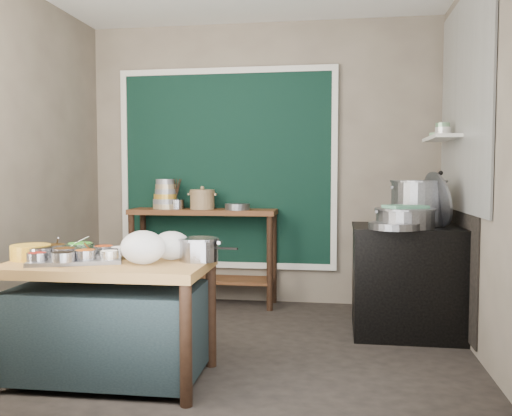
# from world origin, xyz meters

# --- Properties ---
(floor) EXTENTS (3.50, 3.00, 0.02)m
(floor) POSITION_xyz_m (0.00, 0.00, -0.01)
(floor) COLOR #2E2723
(floor) RESTS_ON ground
(back_wall) EXTENTS (3.50, 0.02, 2.80)m
(back_wall) POSITION_xyz_m (0.00, 1.51, 1.40)
(back_wall) COLOR #796D5D
(back_wall) RESTS_ON floor
(left_wall) EXTENTS (0.02, 3.00, 2.80)m
(left_wall) POSITION_xyz_m (-1.76, 0.00, 1.40)
(left_wall) COLOR #796D5D
(left_wall) RESTS_ON floor
(right_wall) EXTENTS (0.02, 3.00, 2.80)m
(right_wall) POSITION_xyz_m (1.76, 0.00, 1.40)
(right_wall) COLOR #796D5D
(right_wall) RESTS_ON floor
(curtain_panel) EXTENTS (2.10, 0.02, 1.90)m
(curtain_panel) POSITION_xyz_m (-0.35, 1.47, 1.35)
(curtain_panel) COLOR black
(curtain_panel) RESTS_ON back_wall
(curtain_frame) EXTENTS (2.22, 0.03, 2.02)m
(curtain_frame) POSITION_xyz_m (-0.35, 1.46, 1.35)
(curtain_frame) COLOR beige
(curtain_frame) RESTS_ON back_wall
(tile_panel) EXTENTS (0.02, 1.70, 1.70)m
(tile_panel) POSITION_xyz_m (1.74, 0.55, 1.85)
(tile_panel) COLOR #B2B2AA
(tile_panel) RESTS_ON right_wall
(soot_patch) EXTENTS (0.01, 1.30, 1.30)m
(soot_patch) POSITION_xyz_m (1.74, 0.65, 0.70)
(soot_patch) COLOR black
(soot_patch) RESTS_ON right_wall
(wall_shelf) EXTENTS (0.22, 0.70, 0.03)m
(wall_shelf) POSITION_xyz_m (1.63, 0.85, 1.60)
(wall_shelf) COLOR beige
(wall_shelf) RESTS_ON right_wall
(prep_table) EXTENTS (1.26, 0.74, 0.75)m
(prep_table) POSITION_xyz_m (-0.65, -0.75, 0.38)
(prep_table) COLOR brown
(prep_table) RESTS_ON floor
(back_counter) EXTENTS (1.45, 0.40, 0.95)m
(back_counter) POSITION_xyz_m (-0.55, 1.28, 0.47)
(back_counter) COLOR brown
(back_counter) RESTS_ON floor
(stove_block) EXTENTS (0.90, 0.68, 0.85)m
(stove_block) POSITION_xyz_m (1.35, 0.55, 0.42)
(stove_block) COLOR black
(stove_block) RESTS_ON floor
(stove_top) EXTENTS (0.92, 0.69, 0.03)m
(stove_top) POSITION_xyz_m (1.35, 0.55, 0.86)
(stove_top) COLOR black
(stove_top) RESTS_ON stove_block
(condiment_tray) EXTENTS (0.66, 0.57, 0.02)m
(condiment_tray) POSITION_xyz_m (-0.85, -0.76, 0.76)
(condiment_tray) COLOR gray
(condiment_tray) RESTS_ON prep_table
(condiment_bowls) EXTENTS (0.59, 0.48, 0.07)m
(condiment_bowls) POSITION_xyz_m (-0.88, -0.74, 0.80)
(condiment_bowls) COLOR gray
(condiment_bowls) RESTS_ON condiment_tray
(yellow_basin) EXTENTS (0.33, 0.33, 0.09)m
(yellow_basin) POSITION_xyz_m (-1.18, -0.74, 0.80)
(yellow_basin) COLOR gold
(yellow_basin) RESTS_ON prep_table
(saucepan) EXTENTS (0.31, 0.31, 0.14)m
(saucepan) POSITION_xyz_m (-0.10, -0.62, 0.82)
(saucepan) COLOR gray
(saucepan) RESTS_ON prep_table
(plastic_bag_a) EXTENTS (0.34, 0.31, 0.21)m
(plastic_bag_a) POSITION_xyz_m (-0.40, -0.80, 0.85)
(plastic_bag_a) COLOR white
(plastic_bag_a) RESTS_ON prep_table
(plastic_bag_b) EXTENTS (0.26, 0.23, 0.18)m
(plastic_bag_b) POSITION_xyz_m (-0.28, -0.61, 0.84)
(plastic_bag_b) COLOR white
(plastic_bag_b) RESTS_ON prep_table
(bowl_stack) EXTENTS (0.26, 0.26, 0.30)m
(bowl_stack) POSITION_xyz_m (-0.94, 1.29, 1.08)
(bowl_stack) COLOR tan
(bowl_stack) RESTS_ON back_counter
(utensil_cup) EXTENTS (0.19, 0.19, 0.09)m
(utensil_cup) POSITION_xyz_m (-0.82, 1.28, 1.00)
(utensil_cup) COLOR gray
(utensil_cup) RESTS_ON back_counter
(ceramic_crock) EXTENTS (0.30, 0.30, 0.17)m
(ceramic_crock) POSITION_xyz_m (-0.56, 1.28, 1.04)
(ceramic_crock) COLOR olive
(ceramic_crock) RESTS_ON back_counter
(wide_bowl) EXTENTS (0.24, 0.24, 0.06)m
(wide_bowl) POSITION_xyz_m (-0.20, 1.22, 0.98)
(wide_bowl) COLOR gray
(wide_bowl) RESTS_ON back_counter
(stock_pot) EXTENTS (0.60, 0.60, 0.37)m
(stock_pot) POSITION_xyz_m (1.42, 0.64, 1.06)
(stock_pot) COLOR gray
(stock_pot) RESTS_ON stove_top
(pot_lid) EXTENTS (0.22, 0.46, 0.44)m
(pot_lid) POSITION_xyz_m (1.55, 0.54, 1.10)
(pot_lid) COLOR gray
(pot_lid) RESTS_ON stove_top
(steamer) EXTENTS (0.61, 0.61, 0.15)m
(steamer) POSITION_xyz_m (1.28, 0.38, 0.96)
(steamer) COLOR gray
(steamer) RESTS_ON stove_top
(green_cloth) EXTENTS (0.36, 0.32, 0.02)m
(green_cloth) POSITION_xyz_m (1.28, 0.38, 1.05)
(green_cloth) COLOR #549A70
(green_cloth) RESTS_ON steamer
(shallow_pan) EXTENTS (0.41, 0.41, 0.05)m
(shallow_pan) POSITION_xyz_m (1.19, 0.26, 0.91)
(shallow_pan) COLOR gray
(shallow_pan) RESTS_ON stove_top
(shelf_bowl_stack) EXTENTS (0.13, 0.13, 0.11)m
(shelf_bowl_stack) POSITION_xyz_m (1.63, 0.80, 1.66)
(shelf_bowl_stack) COLOR silver
(shelf_bowl_stack) RESTS_ON wall_shelf
(shelf_bowl_green) EXTENTS (0.16, 0.16, 0.05)m
(shelf_bowl_green) POSITION_xyz_m (1.63, 1.09, 1.64)
(shelf_bowl_green) COLOR gray
(shelf_bowl_green) RESTS_ON wall_shelf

